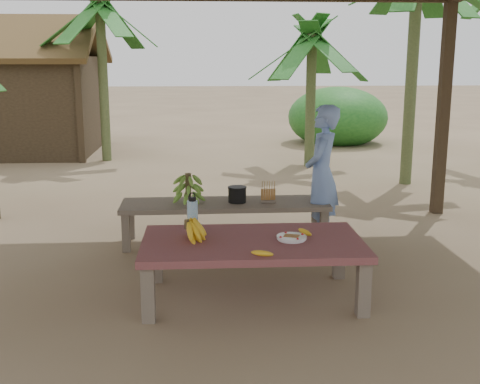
{
  "coord_description": "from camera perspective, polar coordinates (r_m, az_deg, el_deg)",
  "views": [
    {
      "loc": [
        -0.23,
        -5.06,
        1.94
      ],
      "look_at": [
        0.11,
        0.09,
        0.8
      ],
      "focal_mm": 45.0,
      "sensor_mm": 36.0,
      "label": 1
    }
  ],
  "objects": [
    {
      "name": "ground",
      "position": [
        5.43,
        -1.1,
        -8.49
      ],
      "size": [
        80.0,
        80.0,
        0.0
      ],
      "primitive_type": "plane",
      "color": "brown",
      "rests_on": "ground"
    },
    {
      "name": "work_table",
      "position": [
        4.94,
        1.19,
        -5.29
      ],
      "size": [
        1.8,
        1.01,
        0.5
      ],
      "rotation": [
        0.0,
        0.0,
        -0.0
      ],
      "color": "brown",
      "rests_on": "ground"
    },
    {
      "name": "bench",
      "position": [
        6.43,
        -1.44,
        -1.46
      ],
      "size": [
        2.2,
        0.62,
        0.45
      ],
      "rotation": [
        0.0,
        0.0,
        0.01
      ],
      "color": "brown",
      "rests_on": "ground"
    },
    {
      "name": "ripe_banana_bunch",
      "position": [
        4.93,
        -5.08,
        -3.48
      ],
      "size": [
        0.32,
        0.28,
        0.18
      ],
      "primitive_type": null,
      "rotation": [
        0.0,
        0.0,
        0.07
      ],
      "color": "yellow",
      "rests_on": "work_table"
    },
    {
      "name": "plate",
      "position": [
        4.93,
        4.91,
        -4.34
      ],
      "size": [
        0.25,
        0.25,
        0.04
      ],
      "color": "white",
      "rests_on": "work_table"
    },
    {
      "name": "loose_banana_front",
      "position": [
        4.52,
        2.13,
        -5.83
      ],
      "size": [
        0.17,
        0.05,
        0.04
      ],
      "primitive_type": "ellipsoid",
      "rotation": [
        0.0,
        0.0,
        1.58
      ],
      "color": "yellow",
      "rests_on": "work_table"
    },
    {
      "name": "loose_banana_side",
      "position": [
        5.09,
        6.17,
        -3.79
      ],
      "size": [
        0.13,
        0.14,
        0.04
      ],
      "primitive_type": "ellipsoid",
      "rotation": [
        0.0,
        0.0,
        0.65
      ],
      "color": "yellow",
      "rests_on": "work_table"
    },
    {
      "name": "water_flask",
      "position": [
        5.17,
        -4.53,
        -2.13
      ],
      "size": [
        0.09,
        0.09,
        0.33
      ],
      "color": "#4092C9",
      "rests_on": "work_table"
    },
    {
      "name": "green_banana_stalk",
      "position": [
        6.37,
        -4.93,
        0.43
      ],
      "size": [
        0.3,
        0.3,
        0.34
      ],
      "primitive_type": null,
      "rotation": [
        0.0,
        0.0,
        0.01
      ],
      "color": "#598C2D",
      "rests_on": "bench"
    },
    {
      "name": "cooking_pot",
      "position": [
        6.4,
        -0.27,
        -0.27
      ],
      "size": [
        0.19,
        0.19,
        0.16
      ],
      "primitive_type": "cylinder",
      "color": "black",
      "rests_on": "bench"
    },
    {
      "name": "skewer_rack",
      "position": [
        6.38,
        2.69,
        0.04
      ],
      "size": [
        0.18,
        0.08,
        0.24
      ],
      "primitive_type": null,
      "rotation": [
        0.0,
        0.0,
        0.01
      ],
      "color": "#A57F47",
      "rests_on": "bench"
    },
    {
      "name": "woman",
      "position": [
        6.5,
        7.76,
        1.7
      ],
      "size": [
        0.55,
        0.64,
        1.48
      ],
      "primitive_type": "imported",
      "rotation": [
        0.0,
        0.0,
        -2.01
      ],
      "color": "#6784C4",
      "rests_on": "ground"
    },
    {
      "name": "banana_plant_n",
      "position": [
        11.09,
        6.83,
        13.25
      ],
      "size": [
        1.8,
        1.8,
        2.58
      ],
      "color": "#596638",
      "rests_on": "ground"
    },
    {
      "name": "banana_plant_nw",
      "position": [
        11.97,
        -13.11,
        15.83
      ],
      "size": [
        1.8,
        1.8,
        3.2
      ],
      "color": "#596638",
      "rests_on": "ground"
    }
  ]
}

